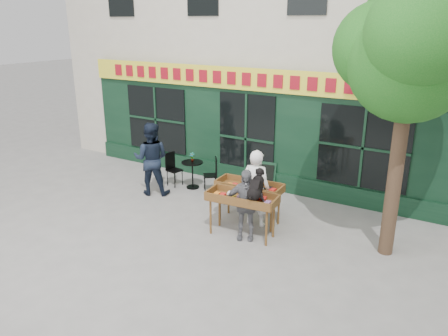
% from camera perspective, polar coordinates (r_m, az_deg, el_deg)
% --- Properties ---
extents(ground, '(80.00, 80.00, 0.00)m').
position_cam_1_polar(ground, '(10.80, -3.01, -5.82)').
color(ground, slate).
rests_on(ground, ground).
extents(building, '(14.00, 7.26, 10.00)m').
position_cam_1_polar(building, '(15.16, 10.12, 20.28)').
color(building, beige).
rests_on(building, ground).
extents(street_tree, '(3.05, 2.90, 5.60)m').
position_cam_1_polar(street_tree, '(8.59, 23.75, 14.75)').
color(street_tree, '#382619').
rests_on(street_tree, ground).
extents(book_cart_center, '(1.55, 0.75, 0.99)m').
position_cam_1_polar(book_cart_center, '(9.37, 2.37, -4.27)').
color(book_cart_center, brown).
rests_on(book_cart_center, ground).
extents(dog, '(0.39, 0.63, 0.60)m').
position_cam_1_polar(dog, '(9.00, 4.22, -2.07)').
color(dog, black).
rests_on(dog, book_cart_center).
extents(woman, '(0.69, 0.48, 1.79)m').
position_cam_1_polar(woman, '(9.87, 4.19, -2.62)').
color(woman, white).
rests_on(woman, ground).
extents(book_cart_right, '(1.52, 0.68, 0.99)m').
position_cam_1_polar(book_cart_right, '(9.99, 3.32, -2.78)').
color(book_cart_right, brown).
rests_on(book_cart_right, ground).
extents(man_right, '(1.00, 0.70, 1.57)m').
position_cam_1_polar(man_right, '(9.27, 2.80, -4.79)').
color(man_right, '#5A5A5F').
rests_on(man_right, ground).
extents(bistro_table, '(0.60, 0.60, 0.76)m').
position_cam_1_polar(bistro_table, '(12.19, -4.15, -0.19)').
color(bistro_table, black).
rests_on(bistro_table, ground).
extents(bistro_chair_left, '(0.42, 0.41, 0.95)m').
position_cam_1_polar(bistro_chair_left, '(12.48, -6.78, 0.25)').
color(bistro_chair_left, black).
rests_on(bistro_chair_left, ground).
extents(bistro_chair_right, '(0.51, 0.51, 0.95)m').
position_cam_1_polar(bistro_chair_right, '(11.94, -1.41, -0.48)').
color(bistro_chair_right, black).
rests_on(bistro_chair_right, ground).
extents(potted_plant, '(0.15, 0.11, 0.28)m').
position_cam_1_polar(potted_plant, '(12.08, -4.19, 1.42)').
color(potted_plant, gray).
rests_on(potted_plant, bistro_table).
extents(man_left, '(1.19, 1.09, 1.97)m').
position_cam_1_polar(man_left, '(11.79, -9.49, 1.19)').
color(man_left, black).
rests_on(man_left, ground).
extents(chalkboard, '(0.58, 0.27, 0.79)m').
position_cam_1_polar(chalkboard, '(12.11, 5.44, -1.08)').
color(chalkboard, black).
rests_on(chalkboard, ground).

